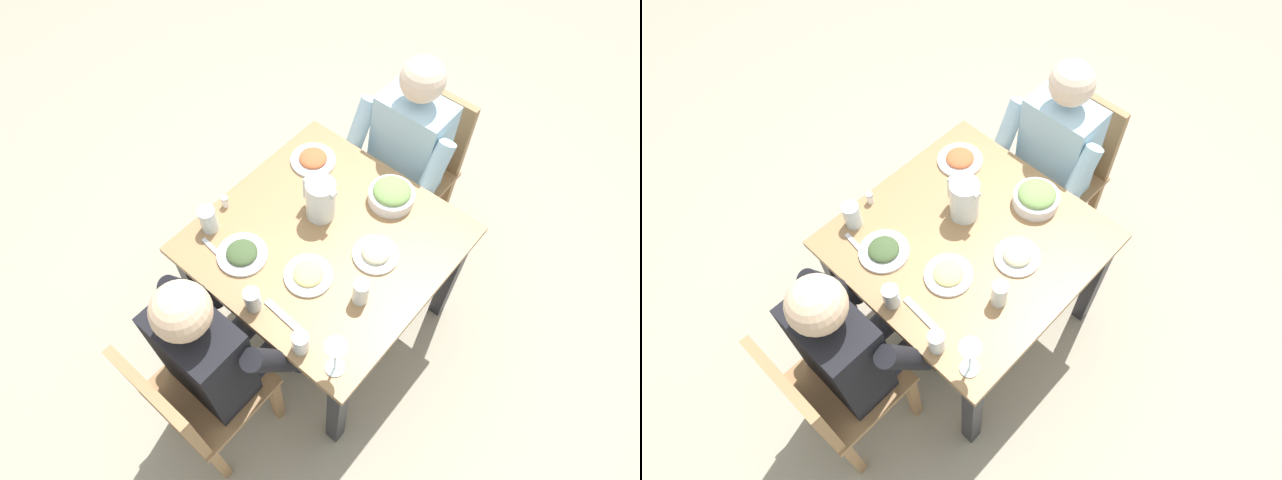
{
  "view_description": "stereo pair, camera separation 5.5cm",
  "coord_description": "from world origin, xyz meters",
  "views": [
    {
      "loc": [
        -0.73,
        0.89,
        2.5
      ],
      "look_at": [
        -0.0,
        0.04,
        0.78
      ],
      "focal_mm": 29.55,
      "sensor_mm": 36.0,
      "label": 1
    },
    {
      "loc": [
        -0.77,
        0.85,
        2.5
      ],
      "look_at": [
        -0.0,
        0.04,
        0.78
      ],
      "focal_mm": 29.55,
      "sensor_mm": 36.0,
      "label": 2
    }
  ],
  "objects": [
    {
      "name": "water_glass_near_left",
      "position": [
        0.39,
        0.27,
        0.8
      ],
      "size": [
        0.07,
        0.07,
        0.11
      ],
      "primitive_type": "cylinder",
      "color": "silver",
      "rests_on": "dining_table"
    },
    {
      "name": "salt_shaker",
      "position": [
        0.42,
        0.15,
        0.77
      ],
      "size": [
        0.03,
        0.03,
        0.05
      ],
      "color": "white",
      "rests_on": "dining_table"
    },
    {
      "name": "fork_near",
      "position": [
        -0.1,
        0.36,
        0.74
      ],
      "size": [
        0.17,
        0.04,
        0.01
      ],
      "primitive_type": "cube",
      "rotation": [
        0.0,
        0.0,
        -0.06
      ],
      "color": "silver",
      "rests_on": "dining_table"
    },
    {
      "name": "salad_bowl",
      "position": [
        -0.08,
        -0.32,
        0.78
      ],
      "size": [
        0.19,
        0.19,
        0.09
      ],
      "color": "white",
      "rests_on": "dining_table"
    },
    {
      "name": "chair_far",
      "position": [
        0.01,
        0.76,
        0.51
      ],
      "size": [
        0.4,
        0.4,
        0.89
      ],
      "color": "#997047",
      "rests_on": "ground_plane"
    },
    {
      "name": "knife_near",
      "position": [
        0.27,
        0.33,
        0.74
      ],
      "size": [
        0.19,
        0.04,
        0.01
      ],
      "primitive_type": "cube",
      "rotation": [
        0.0,
        0.0,
        -0.1
      ],
      "color": "silver",
      "rests_on": "dining_table"
    },
    {
      "name": "plate_fries",
      "position": [
        -0.06,
        0.18,
        0.75
      ],
      "size": [
        0.19,
        0.19,
        0.04
      ],
      "color": "white",
      "rests_on": "dining_table"
    },
    {
      "name": "water_glass_far_left",
      "position": [
        -0.23,
        0.41,
        0.79
      ],
      "size": [
        0.06,
        0.06,
        0.1
      ],
      "primitive_type": "cylinder",
      "color": "silver",
      "rests_on": "dining_table"
    },
    {
      "name": "water_pitcher",
      "position": [
        0.1,
        -0.08,
        0.84
      ],
      "size": [
        0.16,
        0.12,
        0.19
      ],
      "color": "silver",
      "rests_on": "dining_table"
    },
    {
      "name": "dining_table",
      "position": [
        0.0,
        0.0,
        0.62
      ],
      "size": [
        0.94,
        0.94,
        0.74
      ],
      "color": "#997047",
      "rests_on": "ground_plane"
    },
    {
      "name": "plate_beans",
      "position": [
        -0.2,
        -0.06,
        0.76
      ],
      "size": [
        0.18,
        0.18,
        0.04
      ],
      "color": "white",
      "rests_on": "dining_table"
    },
    {
      "name": "ground_plane",
      "position": [
        0.0,
        0.0,
        0.0
      ],
      "size": [
        8.0,
        8.0,
        0.0
      ],
      "primitive_type": "plane",
      "color": "#9E937F"
    },
    {
      "name": "wine_glass",
      "position": [
        -0.37,
        0.39,
        0.88
      ],
      "size": [
        0.08,
        0.08,
        0.2
      ],
      "color": "silver",
      "rests_on": "dining_table"
    },
    {
      "name": "chair_near",
      "position": [
        0.05,
        -0.76,
        0.51
      ],
      "size": [
        0.4,
        0.4,
        0.89
      ],
      "color": "#997047",
      "rests_on": "ground_plane"
    },
    {
      "name": "water_glass_by_pitcher",
      "position": [
        -0.27,
        0.12,
        0.8
      ],
      "size": [
        0.06,
        0.06,
        0.11
      ],
      "primitive_type": "cylinder",
      "color": "silver",
      "rests_on": "dining_table"
    },
    {
      "name": "plate_dolmas",
      "position": [
        0.19,
        0.28,
        0.76
      ],
      "size": [
        0.2,
        0.2,
        0.04
      ],
      "color": "white",
      "rests_on": "dining_table"
    },
    {
      "name": "diner_near",
      "position": [
        0.05,
        -0.56,
        0.65
      ],
      "size": [
        0.48,
        0.53,
        1.19
      ],
      "color": "#9EC6E0",
      "rests_on": "ground_plane"
    },
    {
      "name": "diner_far",
      "position": [
        0.01,
        0.56,
        0.65
      ],
      "size": [
        0.48,
        0.53,
        1.19
      ],
      "color": "black",
      "rests_on": "ground_plane"
    },
    {
      "name": "plate_rice_curry",
      "position": [
        0.3,
        -0.27,
        0.76
      ],
      "size": [
        0.2,
        0.2,
        0.04
      ],
      "color": "white",
      "rests_on": "dining_table"
    },
    {
      "name": "water_glass_far_right",
      "position": [
        0.01,
        0.4,
        0.79
      ],
      "size": [
        0.06,
        0.06,
        0.1
      ],
      "primitive_type": "cylinder",
      "color": "silver",
      "rests_on": "dining_table"
    }
  ]
}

